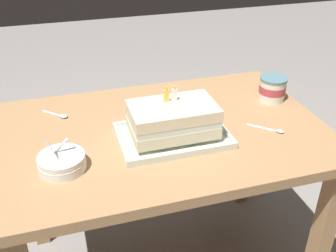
{
  "coord_description": "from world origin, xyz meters",
  "views": [
    {
      "loc": [
        -0.32,
        -1.13,
        1.42
      ],
      "look_at": [
        0.01,
        -0.03,
        0.74
      ],
      "focal_mm": 42.08,
      "sensor_mm": 36.0,
      "label": 1
    }
  ],
  "objects_px": {
    "serving_spoon_by_bowls": "(61,115)",
    "birthday_cake": "(173,119)",
    "serving_spoon_near_tray": "(273,130)",
    "bowl_stack": "(62,162)",
    "ice_cream_tub": "(272,89)",
    "foil_tray": "(173,137)"
  },
  "relations": [
    {
      "from": "ice_cream_tub",
      "to": "serving_spoon_by_bowls",
      "type": "bearing_deg",
      "value": 173.23
    },
    {
      "from": "serving_spoon_near_tray",
      "to": "ice_cream_tub",
      "type": "bearing_deg",
      "value": 62.5
    },
    {
      "from": "ice_cream_tub",
      "to": "foil_tray",
      "type": "bearing_deg",
      "value": -160.55
    },
    {
      "from": "ice_cream_tub",
      "to": "serving_spoon_near_tray",
      "type": "distance_m",
      "value": 0.25
    },
    {
      "from": "birthday_cake",
      "to": "serving_spoon_near_tray",
      "type": "height_order",
      "value": "birthday_cake"
    },
    {
      "from": "birthday_cake",
      "to": "bowl_stack",
      "type": "relative_size",
      "value": 1.97
    },
    {
      "from": "foil_tray",
      "to": "ice_cream_tub",
      "type": "height_order",
      "value": "ice_cream_tub"
    },
    {
      "from": "birthday_cake",
      "to": "ice_cream_tub",
      "type": "bearing_deg",
      "value": 19.44
    },
    {
      "from": "bowl_stack",
      "to": "serving_spoon_near_tray",
      "type": "xyz_separation_m",
      "value": [
        0.71,
        0.01,
        -0.02
      ]
    },
    {
      "from": "bowl_stack",
      "to": "foil_tray",
      "type": "bearing_deg",
      "value": 10.32
    },
    {
      "from": "bowl_stack",
      "to": "serving_spoon_by_bowls",
      "type": "relative_size",
      "value": 1.47
    },
    {
      "from": "birthday_cake",
      "to": "serving_spoon_by_bowls",
      "type": "distance_m",
      "value": 0.44
    },
    {
      "from": "birthday_cake",
      "to": "bowl_stack",
      "type": "bearing_deg",
      "value": -169.68
    },
    {
      "from": "serving_spoon_by_bowls",
      "to": "birthday_cake",
      "type": "bearing_deg",
      "value": -36.44
    },
    {
      "from": "foil_tray",
      "to": "serving_spoon_near_tray",
      "type": "height_order",
      "value": "foil_tray"
    },
    {
      "from": "ice_cream_tub",
      "to": "serving_spoon_by_bowls",
      "type": "relative_size",
      "value": 1.1
    },
    {
      "from": "bowl_stack",
      "to": "serving_spoon_near_tray",
      "type": "relative_size",
      "value": 1.34
    },
    {
      "from": "foil_tray",
      "to": "bowl_stack",
      "type": "xyz_separation_m",
      "value": [
        -0.37,
        -0.07,
        0.02
      ]
    },
    {
      "from": "foil_tray",
      "to": "bowl_stack",
      "type": "relative_size",
      "value": 2.56
    },
    {
      "from": "birthday_cake",
      "to": "serving_spoon_by_bowls",
      "type": "xyz_separation_m",
      "value": [
        -0.35,
        0.26,
        -0.07
      ]
    },
    {
      "from": "foil_tray",
      "to": "ice_cream_tub",
      "type": "bearing_deg",
      "value": 19.45
    },
    {
      "from": "bowl_stack",
      "to": "serving_spoon_by_bowls",
      "type": "bearing_deg",
      "value": 87.36
    }
  ]
}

